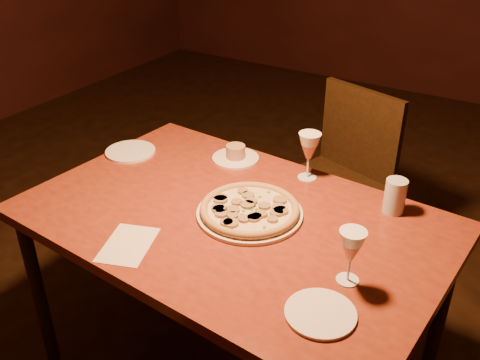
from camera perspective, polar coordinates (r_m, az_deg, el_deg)
The scene contains 11 objects.
floor at distance 2.52m, azimuth 0.06°, elevation -15.57°, with size 7.00×7.00×0.00m, color #321E10.
dining_table at distance 1.89m, azimuth -0.79°, elevation -5.52°, with size 1.51×1.04×0.77m.
chair_far at distance 2.65m, azimuth 10.51°, elevation 0.57°, with size 0.56×0.56×0.93m.
pizza_plate at distance 1.84m, azimuth 1.04°, elevation -3.20°, with size 0.37×0.37×0.04m.
ramekin_saucer at distance 2.21m, azimuth -0.47°, elevation 2.71°, with size 0.19×0.19×0.06m.
wine_glass_far at distance 2.05m, azimuth 7.33°, elevation 2.54°, with size 0.09×0.09×0.19m, color #CC7055, non-canonical shape.
wine_glass_right at distance 1.55m, azimuth 11.69°, elevation -8.00°, with size 0.08×0.08×0.17m, color #CC7055, non-canonical shape.
water_tumbler at distance 1.91m, azimuth 16.20°, elevation -1.66°, with size 0.07×0.07×0.12m, color #ADB5BD.
side_plate_left at distance 2.31m, azimuth -11.61°, elevation 3.00°, with size 0.21×0.21×0.01m, color silver.
side_plate_near at distance 1.48m, azimuth 8.58°, elevation -13.89°, with size 0.19×0.19×0.01m, color silver.
menu_card at distance 1.75m, azimuth -11.86°, elevation -6.76°, with size 0.14×0.21×0.00m, color silver.
Camera 1 is at (0.93, -1.52, 1.79)m, focal length 40.00 mm.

